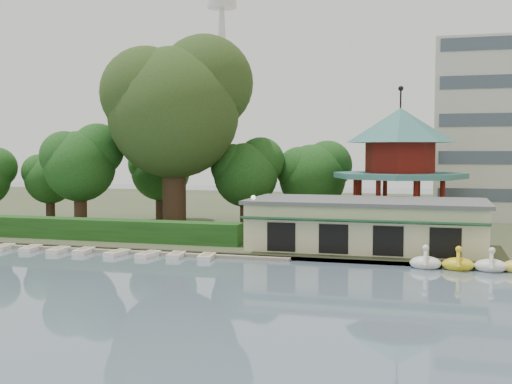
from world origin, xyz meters
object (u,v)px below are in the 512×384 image
at_px(dock, 89,249).
at_px(pavilion, 400,158).
at_px(boathouse, 366,224).
at_px(big_tree, 176,103).

height_order(dock, pavilion, pavilion).
distance_m(dock, boathouse, 22.62).
relative_size(dock, big_tree, 1.79).
distance_m(boathouse, pavilion, 11.43).
height_order(boathouse, big_tree, big_tree).
relative_size(boathouse, big_tree, 0.98).
xyz_separation_m(dock, big_tree, (3.17, 11.00, 12.59)).
height_order(dock, boathouse, boathouse).
distance_m(dock, big_tree, 17.02).
relative_size(dock, pavilion, 2.52).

